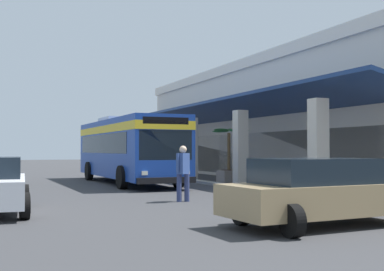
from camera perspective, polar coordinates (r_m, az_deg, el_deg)
ground at (r=30.68m, az=7.56°, el=-4.72°), size 120.00×120.00×0.00m
curb_strip at (r=28.39m, az=-1.87°, el=-4.86°), size 35.02×0.50×0.12m
plaza_building at (r=33.10m, az=13.89°, el=1.58°), size 29.48×14.93×6.96m
transit_bus at (r=25.24m, az=-7.36°, el=-1.18°), size 11.23×2.90×3.34m
parked_sedan_tan at (r=11.30m, az=14.32°, el=-6.18°), size 2.61×4.50×1.47m
pedestrian at (r=16.10m, az=-1.03°, el=-3.91°), size 0.52×0.60×1.79m
potted_palm at (r=25.82m, az=4.21°, el=-3.87°), size 1.91×1.92×2.79m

